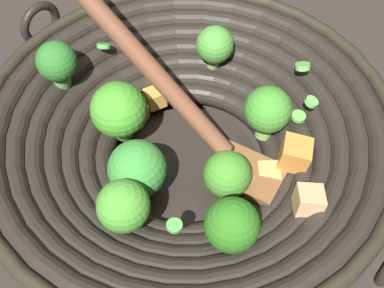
% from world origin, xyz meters
% --- Properties ---
extents(ground_plane, '(4.00, 4.00, 0.00)m').
position_xyz_m(ground_plane, '(0.00, 0.00, 0.00)').
color(ground_plane, '#332D28').
extents(wok, '(0.46, 0.42, 0.24)m').
position_xyz_m(wok, '(0.00, 0.00, 0.06)').
color(wok, black).
rests_on(wok, ground).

